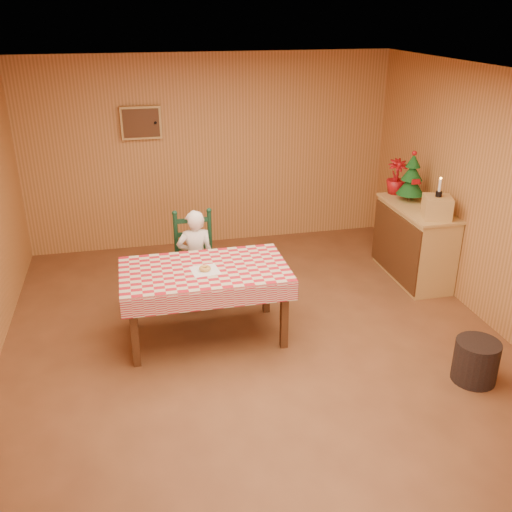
# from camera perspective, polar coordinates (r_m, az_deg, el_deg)

# --- Properties ---
(ground) EXTENTS (6.00, 6.00, 0.00)m
(ground) POSITION_cam_1_polar(r_m,az_deg,el_deg) (5.70, 0.45, -9.57)
(ground) COLOR brown
(ground) RESTS_ON ground
(cabin_walls) EXTENTS (5.10, 6.05, 2.65)m
(cabin_walls) POSITION_cam_1_polar(r_m,az_deg,el_deg) (5.44, -0.82, 9.85)
(cabin_walls) COLOR #BB7E43
(cabin_walls) RESTS_ON ground
(dining_table) EXTENTS (1.66, 0.96, 0.77)m
(dining_table) POSITION_cam_1_polar(r_m,az_deg,el_deg) (5.65, -5.16, -2.01)
(dining_table) COLOR #4E2B14
(dining_table) RESTS_ON ground
(ladder_chair) EXTENTS (0.44, 0.40, 1.08)m
(ladder_chair) POSITION_cam_1_polar(r_m,az_deg,el_deg) (6.44, -6.09, -0.51)
(ladder_chair) COLOR black
(ladder_chair) RESTS_ON ground
(seated_child) EXTENTS (0.41, 0.27, 1.12)m
(seated_child) POSITION_cam_1_polar(r_m,az_deg,el_deg) (6.36, -6.05, -0.23)
(seated_child) COLOR white
(seated_child) RESTS_ON ground
(napkin) EXTENTS (0.29, 0.29, 0.00)m
(napkin) POSITION_cam_1_polar(r_m,az_deg,el_deg) (5.57, -5.12, -1.45)
(napkin) COLOR white
(napkin) RESTS_ON dining_table
(donut) EXTENTS (0.15, 0.15, 0.04)m
(donut) POSITION_cam_1_polar(r_m,az_deg,el_deg) (5.56, -5.13, -1.25)
(donut) COLOR gold
(donut) RESTS_ON napkin
(shelf_unit) EXTENTS (0.54, 1.24, 0.93)m
(shelf_unit) POSITION_cam_1_polar(r_m,az_deg,el_deg) (7.27, 15.50, 1.32)
(shelf_unit) COLOR tan
(shelf_unit) RESTS_ON ground
(crate) EXTENTS (0.38, 0.38, 0.25)m
(crate) POSITION_cam_1_polar(r_m,az_deg,el_deg) (6.75, 17.65, 4.68)
(crate) COLOR tan
(crate) RESTS_ON shelf_unit
(christmas_tree) EXTENTS (0.34, 0.34, 0.62)m
(christmas_tree) POSITION_cam_1_polar(r_m,az_deg,el_deg) (7.25, 15.30, 7.52)
(christmas_tree) COLOR #4E2B14
(christmas_tree) RESTS_ON shelf_unit
(flower_arrangement) EXTENTS (0.28, 0.28, 0.44)m
(flower_arrangement) POSITION_cam_1_polar(r_m,az_deg,el_deg) (7.49, 13.86, 7.71)
(flower_arrangement) COLOR #9C0E11
(flower_arrangement) RESTS_ON shelf_unit
(candle_set) EXTENTS (0.07, 0.07, 0.22)m
(candle_set) POSITION_cam_1_polar(r_m,az_deg,el_deg) (6.69, 17.85, 6.21)
(candle_set) COLOR black
(candle_set) RESTS_ON crate
(storage_bin) EXTENTS (0.45, 0.45, 0.40)m
(storage_bin) POSITION_cam_1_polar(r_m,az_deg,el_deg) (5.58, 21.12, -9.78)
(storage_bin) COLOR black
(storage_bin) RESTS_ON ground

